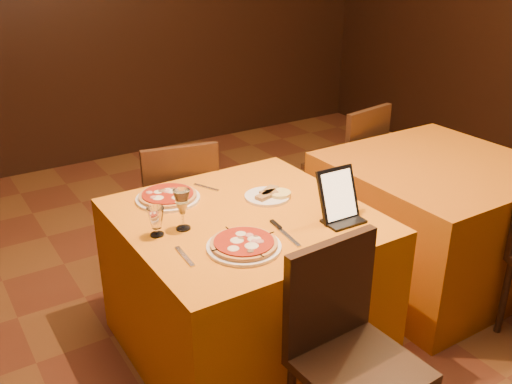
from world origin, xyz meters
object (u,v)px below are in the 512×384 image
side_table (432,221)px  chair_main_near (360,368)px  main_table (245,283)px  tablet (338,194)px  wine_glass (182,209)px  water_glass (156,222)px  chair_side_far (343,166)px  pizza_far (168,197)px  chair_main_far (176,209)px  pizza_near (244,245)px

side_table → chair_main_near: (-1.29, -0.80, 0.08)m
main_table → chair_main_near: 0.83m
chair_main_near → tablet: 0.78m
wine_glass → water_glass: bearing=176.6°
chair_main_near → wine_glass: size_ratio=4.79×
side_table → water_glass: bearing=178.0°
chair_side_far → pizza_far: 1.62m
chair_main_far → chair_side_far: bearing=-168.6°
chair_side_far → pizza_near: chair_side_far is taller
pizza_far → water_glass: 0.37m
water_glass → tablet: size_ratio=0.53×
chair_main_near → wine_glass: wine_glass is taller
side_table → pizza_far: 1.62m
side_table → pizza_far: bearing=166.3°
tablet → chair_side_far: bearing=49.2°
tablet → wine_glass: bearing=157.7°
water_glass → pizza_near: bearing=-49.3°
main_table → tablet: (0.34, -0.26, 0.49)m
chair_main_near → water_glass: chair_main_near is taller
chair_main_far → pizza_far: (-0.23, -0.45, 0.31)m
pizza_far → chair_main_near: bearing=-78.8°
water_glass → wine_glass: bearing=-3.4°
wine_glass → tablet: tablet is taller
chair_side_far → wine_glass: wine_glass is taller
tablet → water_glass: bearing=160.7°
pizza_near → wine_glass: (-0.14, 0.29, 0.08)m
water_glass → chair_side_far: bearing=24.0°
pizza_near → pizza_far: size_ratio=0.99×
main_table → water_glass: water_glass is taller
side_table → chair_side_far: 0.83m
pizza_near → chair_main_near: bearing=-73.4°
pizza_far → pizza_near: bearing=-83.9°
pizza_far → wine_glass: (-0.07, -0.32, 0.08)m
pizza_near → wine_glass: wine_glass is taller
chair_main_near → pizza_near: chair_main_near is taller
chair_side_far → chair_main_near: bearing=41.8°
pizza_far → wine_glass: size_ratio=1.65×
pizza_near → water_glass: bearing=130.7°
main_table → pizza_far: (-0.23, 0.34, 0.39)m
side_table → tablet: 1.10m
chair_main_near → water_glass: 1.02m
chair_side_far → main_table: bearing=22.0°
water_glass → chair_main_near: bearing=-63.7°
pizza_far → tablet: bearing=-46.5°
pizza_near → wine_glass: bearing=114.9°
chair_side_far → tablet: size_ratio=3.73×
chair_side_far → side_table: bearing=80.4°
chair_main_far → tablet: size_ratio=3.73×
side_table → chair_main_far: (-1.29, 0.82, 0.08)m
pizza_near → chair_side_far: bearing=36.1°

